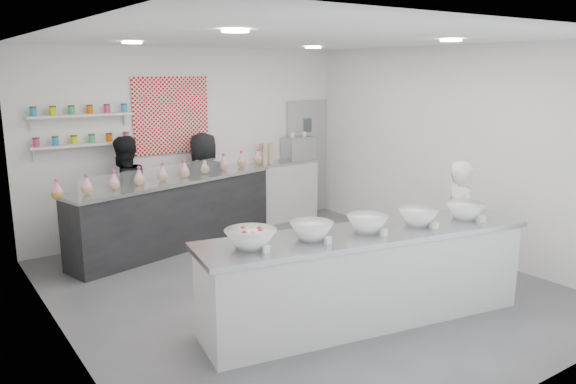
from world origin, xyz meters
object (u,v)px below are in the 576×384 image
(woman_prep, at_px, (461,223))
(back_bar, at_px, (176,214))
(staff_right, at_px, (204,185))
(prep_counter, at_px, (366,277))
(staff_left, at_px, (125,195))
(espresso_ledge, at_px, (279,191))
(espresso_machine, at_px, (298,149))

(woman_prep, bearing_deg, back_bar, 57.68)
(staff_right, bearing_deg, prep_counter, 97.89)
(woman_prep, bearing_deg, staff_right, 47.94)
(prep_counter, distance_m, woman_prep, 1.77)
(prep_counter, relative_size, staff_left, 2.13)
(prep_counter, bearing_deg, back_bar, 110.56)
(espresso_ledge, distance_m, woman_prep, 3.82)
(woman_prep, height_order, staff_left, staff_left)
(espresso_ledge, height_order, espresso_machine, espresso_machine)
(espresso_machine, distance_m, staff_right, 2.02)
(woman_prep, height_order, staff_right, staff_right)
(espresso_ledge, bearing_deg, prep_counter, -111.05)
(espresso_ledge, distance_m, staff_left, 2.86)
(staff_left, bearing_deg, prep_counter, 89.23)
(prep_counter, relative_size, back_bar, 1.07)
(espresso_ledge, height_order, staff_right, staff_right)
(staff_right, bearing_deg, staff_left, 7.65)
(back_bar, distance_m, espresso_ledge, 2.23)
(espresso_ledge, relative_size, espresso_machine, 2.70)
(back_bar, bearing_deg, espresso_machine, -4.34)
(prep_counter, relative_size, espresso_ledge, 2.57)
(espresso_ledge, height_order, staff_left, staff_left)
(staff_left, bearing_deg, woman_prep, 110.30)
(back_bar, xyz_separation_m, espresso_machine, (2.60, 0.47, 0.73))
(espresso_ledge, height_order, woman_prep, woman_prep)
(prep_counter, xyz_separation_m, espresso_ledge, (1.53, 3.98, 0.03))
(staff_right, bearing_deg, back_bar, 32.42)
(espresso_ledge, distance_m, staff_right, 1.59)
(back_bar, distance_m, woman_prep, 4.11)
(woman_prep, relative_size, staff_left, 0.91)
(espresso_ledge, bearing_deg, staff_right, -173.37)
(espresso_ledge, xyz_separation_m, staff_left, (-2.84, -0.18, 0.33))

